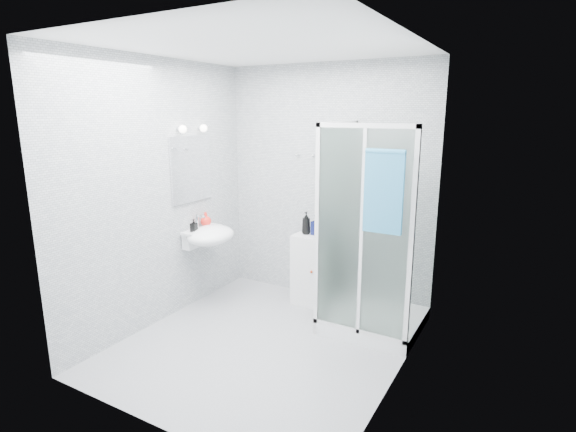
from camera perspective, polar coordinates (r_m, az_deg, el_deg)
The scene contains 12 objects.
room at distance 3.85m, azimuth -3.22°, elevation 1.23°, with size 2.40×2.60×2.60m.
shower_enclosure at distance 4.48m, azimuth 9.68°, elevation -8.63°, with size 0.90×0.95×2.00m.
wall_basin at distance 4.89m, azimuth -10.03°, elevation -2.44°, with size 0.46×0.56×0.35m.
mirror at distance 4.88m, azimuth -12.18°, elevation 5.86°, with size 0.02×0.60×0.70m, color white.
vanity_lights at distance 4.82m, azimuth -11.97°, elevation 10.80°, with size 0.10×0.40×0.08m.
wall_hooks at distance 5.00m, azimuth 2.15°, elevation 7.70°, with size 0.23×0.06×0.03m.
storage_cabinet at distance 5.01m, azimuth 2.79°, elevation -6.72°, with size 0.34×0.36×0.79m.
hand_towel at distance 3.75m, azimuth 12.06°, elevation 3.27°, with size 0.33×0.05×0.70m.
shampoo_bottle_a at distance 4.88m, azimuth 2.32°, elevation -0.89°, with size 0.10×0.10×0.25m, color black.
shampoo_bottle_b at distance 4.86m, azimuth 3.69°, elevation -1.13°, with size 0.10×0.10×0.22m, color #0A1040.
soap_dispenser_orange at distance 5.01m, azimuth -10.40°, elevation -0.39°, with size 0.12×0.12×0.15m, color red.
soap_dispenser_black at distance 4.80m, azimuth -11.87°, elevation -1.19°, with size 0.06×0.06×0.14m, color black.
Camera 1 is at (2.05, -3.16, 2.09)m, focal length 28.00 mm.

